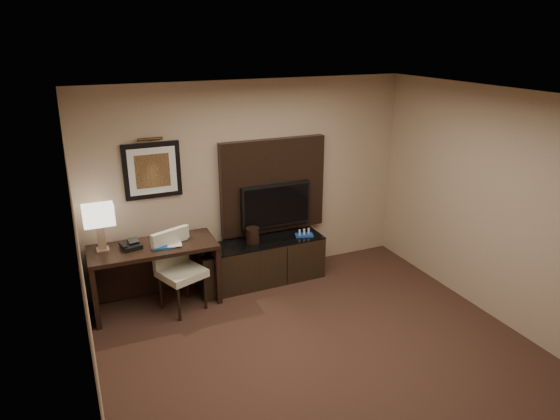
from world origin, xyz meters
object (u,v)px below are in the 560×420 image
tv (276,205)px  credenza (261,262)px  ice_bucket (253,235)px  minibar_tray (304,233)px  desk_chair (182,272)px  table_lamp (100,230)px  desk_phone (131,244)px  desk (155,276)px  water_bottle (187,231)px

tv → credenza: bearing=-148.2°
ice_bucket → minibar_tray: ice_bucket is taller
ice_bucket → credenza: bearing=-13.6°
desk_chair → table_lamp: size_ratio=1.92×
desk_phone → minibar_tray: 2.31m
desk → credenza: desk is taller
desk_phone → ice_bucket: 1.58m
ice_bucket → water_bottle: bearing=179.2°
credenza → minibar_tray: bearing=-5.0°
desk → table_lamp: 0.88m
tv → desk_chair: size_ratio=0.99×
table_lamp → desk: bearing=-10.7°
credenza → desk_phone: bearing=-179.6°
table_lamp → ice_bucket: table_lamp is taller
credenza → water_bottle: size_ratio=10.48×
table_lamp → ice_bucket: size_ratio=2.54×
desk_chair → water_bottle: size_ratio=6.07×
desk_chair → water_bottle: bearing=40.6°
desk_chair → ice_bucket: (1.04, 0.30, 0.20)m
desk_chair → tv: bearing=-3.6°
table_lamp → tv: bearing=3.3°
credenza → desk_chair: bearing=-167.0°
table_lamp → minibar_tray: size_ratio=2.15×
credenza → table_lamp: 2.14m
desk_chair → minibar_tray: bearing=-14.1°
desk_chair → desk_phone: 0.69m
water_bottle → desk_chair: bearing=-117.8°
desk → desk_chair: desk_chair is taller
tv → desk: bearing=-172.1°
credenza → water_bottle: bearing=177.1°
credenza → desk_phone: desk_phone is taller
credenza → tv: size_ratio=1.74×
ice_bucket → minibar_tray: 0.74m
credenza → tv: 0.81m
credenza → desk_chair: (-1.15, -0.28, 0.20)m
tv → ice_bucket: 0.54m
water_bottle → ice_bucket: (0.87, -0.01, -0.19)m
table_lamp → water_bottle: (1.01, -0.02, -0.18)m
desk_phone → water_bottle: bearing=-6.7°
tv → minibar_tray: size_ratio=4.10×
tv → water_bottle: tv is taller
desk_chair → desk_phone: size_ratio=4.62×
desk → minibar_tray: (2.06, 0.00, 0.24)m
desk → credenza: size_ratio=0.87×
tv → table_lamp: (-2.30, -0.13, 0.06)m
desk → desk_phone: (-0.25, 0.02, 0.46)m
tv → table_lamp: bearing=-176.7°
tv → water_bottle: 1.30m
credenza → ice_bucket: bearing=165.7°
water_bottle → ice_bucket: size_ratio=0.80×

